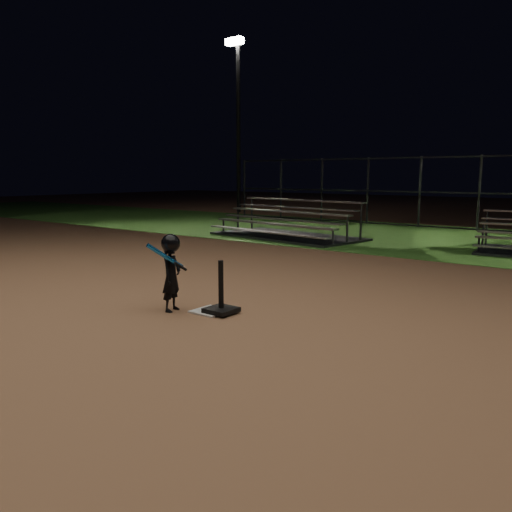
{
  "coord_description": "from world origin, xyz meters",
  "views": [
    {
      "loc": [
        4.67,
        -5.0,
        1.85
      ],
      "look_at": [
        0.0,
        1.0,
        0.65
      ],
      "focal_mm": 36.12,
      "sensor_mm": 36.0,
      "label": 1
    }
  ],
  "objects": [
    {
      "name": "home_plate",
      "position": [
        0.0,
        0.0,
        0.01
      ],
      "size": [
        0.45,
        0.45,
        0.02
      ],
      "primitive_type": "cube",
      "color": "beige",
      "rests_on": "ground"
    },
    {
      "name": "bleacher_left",
      "position": [
        -3.98,
        7.58,
        0.23
      ],
      "size": [
        4.8,
        2.82,
        1.11
      ],
      "rotation": [
        0.0,
        0.0,
        -0.14
      ],
      "color": "#B5B5BA",
      "rests_on": "ground"
    },
    {
      "name": "grass_strip",
      "position": [
        0.0,
        10.0,
        0.01
      ],
      "size": [
        60.0,
        8.0,
        0.01
      ],
      "primitive_type": "cube",
      "color": "#2F5E1E",
      "rests_on": "ground"
    },
    {
      "name": "ground",
      "position": [
        0.0,
        0.0,
        0.0
      ],
      "size": [
        80.0,
        80.0,
        0.0
      ],
      "primitive_type": "plane",
      "color": "#936342",
      "rests_on": "ground"
    },
    {
      "name": "batting_tee",
      "position": [
        0.17,
        0.02,
        0.15
      ],
      "size": [
        0.38,
        0.38,
        0.7
      ],
      "color": "black",
      "rests_on": "home_plate"
    },
    {
      "name": "child_batter",
      "position": [
        -0.47,
        -0.28,
        0.57
      ],
      "size": [
        0.42,
        0.6,
        1.07
      ],
      "rotation": [
        0.0,
        0.0,
        1.85
      ],
      "color": "black",
      "rests_on": "ground"
    },
    {
      "name": "light_pole_left",
      "position": [
        -12.0,
        14.94,
        4.95
      ],
      "size": [
        0.9,
        0.53,
        8.3
      ],
      "color": "#2D2D30",
      "rests_on": "ground"
    },
    {
      "name": "backstop_fence",
      "position": [
        0.0,
        13.0,
        1.25
      ],
      "size": [
        20.08,
        0.08,
        2.5
      ],
      "color": "#38383D",
      "rests_on": "ground"
    }
  ]
}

